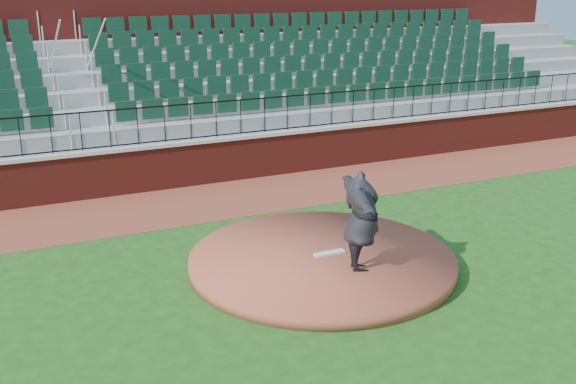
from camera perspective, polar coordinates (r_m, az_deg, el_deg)
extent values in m
plane|color=#1A4814|center=(13.62, 2.71, -6.95)|extent=(90.00, 90.00, 0.00)
cube|color=brown|center=(18.24, -5.23, -0.53)|extent=(34.00, 3.20, 0.01)
cube|color=maroon|center=(19.52, -6.90, 2.45)|extent=(34.00, 0.35, 1.20)
cube|color=#B7B7B7|center=(19.36, -6.97, 4.31)|extent=(34.00, 0.45, 0.10)
cube|color=maroon|center=(24.34, -11.32, 10.40)|extent=(34.00, 0.50, 5.50)
cylinder|color=brown|center=(13.97, 2.84, -5.75)|extent=(5.39, 5.39, 0.25)
cube|color=silver|center=(13.98, 3.48, -5.09)|extent=(0.65, 0.17, 0.04)
imported|color=black|center=(12.98, 6.12, -2.41)|extent=(1.42, 2.50, 1.97)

